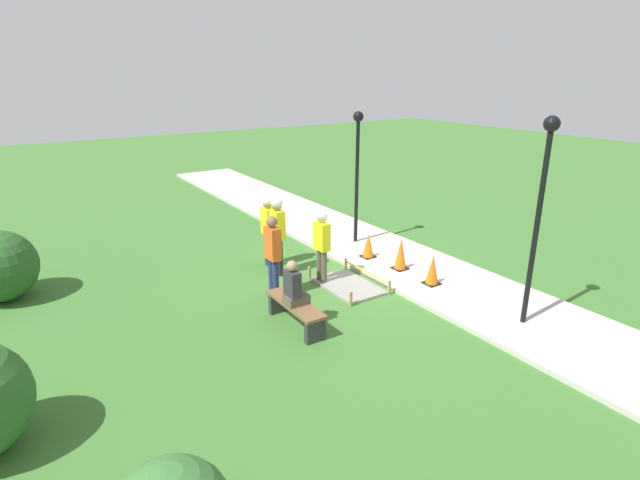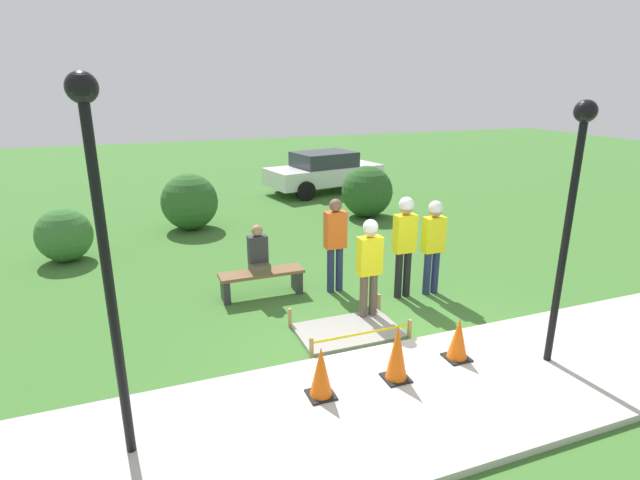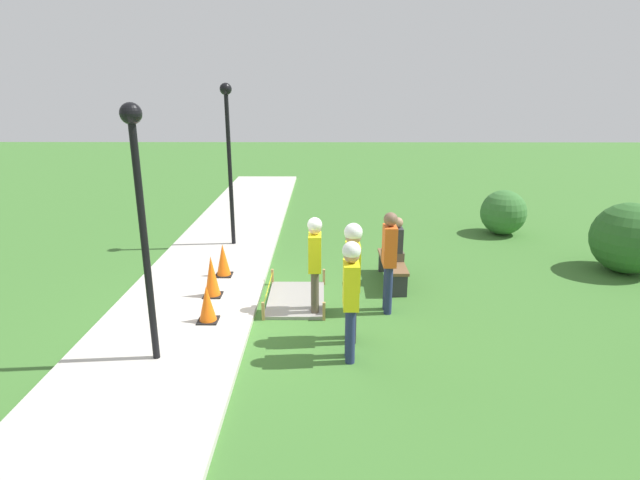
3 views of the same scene
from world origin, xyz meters
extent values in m
plane|color=#3D702D|center=(0.00, 0.00, 0.00)|extent=(60.00, 60.00, 0.00)
cube|color=#BCB7AD|center=(0.00, -1.30, 0.05)|extent=(28.00, 2.59, 0.10)
cube|color=gray|center=(-0.56, 0.69, 0.03)|extent=(1.65, 1.05, 0.06)
cube|color=tan|center=(-1.38, 0.17, 0.17)|extent=(0.05, 0.05, 0.33)
cube|color=tan|center=(0.27, 0.17, 0.17)|extent=(0.05, 0.05, 0.33)
cube|color=tan|center=(-1.38, 1.22, 0.17)|extent=(0.05, 0.05, 0.33)
cube|color=tan|center=(0.27, 1.22, 0.17)|extent=(0.05, 0.05, 0.33)
cube|color=yellow|center=(-0.56, 0.17, 0.25)|extent=(1.65, 0.00, 0.04)
cube|color=black|center=(-1.63, -0.88, 0.11)|extent=(0.34, 0.34, 0.02)
cone|color=orange|center=(-1.63, -0.88, 0.46)|extent=(0.29, 0.29, 0.66)
cube|color=black|center=(-0.56, -0.88, 0.11)|extent=(0.34, 0.34, 0.02)
cone|color=orange|center=(-0.56, -0.88, 0.51)|extent=(0.29, 0.29, 0.77)
cube|color=black|center=(0.52, -0.73, 0.11)|extent=(0.34, 0.34, 0.02)
cone|color=orange|center=(0.52, -0.73, 0.43)|extent=(0.29, 0.29, 0.61)
cube|color=#2D2D33|center=(-2.19, 2.63, 0.22)|extent=(0.12, 0.40, 0.44)
cube|color=#2D2D33|center=(-0.79, 2.63, 0.22)|extent=(0.12, 0.40, 0.44)
cube|color=brown|center=(-1.49, 2.63, 0.47)|extent=(1.59, 0.44, 0.06)
cube|color=brown|center=(-1.53, 2.63, 0.59)|extent=(0.34, 0.44, 0.18)
cube|color=#2D2D33|center=(-1.53, 2.71, 0.93)|extent=(0.36, 0.20, 0.50)
sphere|color=#A37A5B|center=(-1.53, 2.71, 1.28)|extent=(0.21, 0.21, 0.21)
cylinder|color=navy|center=(1.48, 1.60, 0.42)|extent=(0.14, 0.14, 0.85)
cylinder|color=navy|center=(1.66, 1.60, 0.42)|extent=(0.14, 0.14, 0.85)
cube|color=yellow|center=(1.57, 1.60, 1.19)|extent=(0.40, 0.22, 0.67)
sphere|color=#A37A5B|center=(1.57, 1.60, 1.64)|extent=(0.23, 0.23, 0.23)
sphere|color=white|center=(1.57, 1.60, 1.70)|extent=(0.26, 0.26, 0.26)
cylinder|color=black|center=(0.89, 1.66, 0.45)|extent=(0.14, 0.14, 0.90)
cylinder|color=black|center=(1.07, 1.66, 0.45)|extent=(0.14, 0.14, 0.90)
cube|color=yellow|center=(0.98, 1.66, 1.25)|extent=(0.40, 0.22, 0.71)
sphere|color=#A37A5B|center=(0.98, 1.66, 1.73)|extent=(0.24, 0.24, 0.24)
sphere|color=white|center=(0.98, 1.66, 1.80)|extent=(0.28, 0.28, 0.28)
cylinder|color=brown|center=(-0.11, 1.06, 0.41)|extent=(0.14, 0.14, 0.82)
cylinder|color=brown|center=(0.07, 1.06, 0.41)|extent=(0.14, 0.14, 0.82)
cube|color=yellow|center=(-0.02, 1.06, 1.14)|extent=(0.40, 0.22, 0.65)
sphere|color=tan|center=(-0.02, 1.06, 1.58)|extent=(0.22, 0.22, 0.22)
sphere|color=white|center=(-0.02, 1.06, 1.64)|extent=(0.26, 0.26, 0.26)
cylinder|color=navy|center=(-0.19, 2.36, 0.45)|extent=(0.14, 0.14, 0.89)
cylinder|color=navy|center=(-0.01, 2.36, 0.45)|extent=(0.14, 0.14, 0.89)
cube|color=#E55B1E|center=(-0.10, 2.36, 1.24)|extent=(0.40, 0.22, 0.71)
sphere|color=brown|center=(-0.10, 2.36, 1.72)|extent=(0.24, 0.24, 0.24)
cylinder|color=black|center=(1.72, -1.22, 1.78)|extent=(0.10, 0.10, 3.36)
sphere|color=black|center=(1.72, -1.22, 3.56)|extent=(0.28, 0.28, 0.28)
cylinder|color=black|center=(-3.89, -1.06, 1.93)|extent=(0.10, 0.10, 3.65)
sphere|color=black|center=(-3.89, -1.06, 3.85)|extent=(0.28, 0.28, 0.28)
cube|color=white|center=(3.06, 11.09, 0.64)|extent=(4.49, 2.57, 0.62)
cube|color=#2D333D|center=(3.06, 11.09, 1.21)|extent=(2.37, 1.95, 0.52)
cylinder|color=black|center=(4.17, 12.22, 0.33)|extent=(0.70, 0.36, 0.66)
cylinder|color=black|center=(4.52, 10.46, 0.33)|extent=(0.70, 0.36, 0.66)
cylinder|color=black|center=(1.60, 11.71, 0.33)|extent=(0.70, 0.36, 0.66)
cylinder|color=black|center=(1.95, 9.96, 0.33)|extent=(0.70, 0.36, 0.66)
sphere|color=#285623|center=(2.97, 7.29, 0.77)|extent=(1.54, 1.54, 1.54)
sphere|color=#2D6028|center=(-2.18, 7.79, 0.77)|extent=(1.54, 1.54, 1.54)
sphere|color=#387033|center=(-5.15, 6.14, 0.61)|extent=(1.23, 1.23, 1.23)
camera|label=1|loc=(-8.98, 6.94, 4.72)|focal=28.00mm
camera|label=2|loc=(-3.57, -5.95, 3.89)|focal=28.00mm
camera|label=3|loc=(8.16, 1.21, 3.85)|focal=28.00mm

